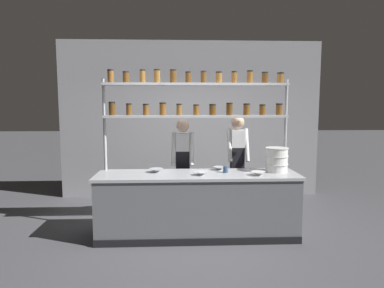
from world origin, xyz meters
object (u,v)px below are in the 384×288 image
Objects in this scene: spice_shelf_unit at (196,103)px; chef_left at (183,163)px; prep_bowl_center_front at (156,171)px; chef_center at (237,159)px; prep_bowl_center_back at (258,174)px; prep_bowl_near_right at (201,173)px; container_stack at (277,160)px; prep_bowl_near_left at (219,168)px; serving_cup_front at (226,169)px.

chef_left is (-0.20, 0.37, -0.97)m from spice_shelf_unit.
spice_shelf_unit reaches higher than prep_bowl_center_front.
chef_center is 8.56× the size of prep_bowl_center_back.
chef_left reaches higher than prep_bowl_near_right.
container_stack is at bearing 37.76° from prep_bowl_center_back.
chef_left is at bearing 155.87° from container_stack.
chef_left is 8.13× the size of prep_bowl_center_front.
prep_bowl_center_front is (-0.94, -0.14, 0.00)m from prep_bowl_near_left.
chef_center is at bearing 54.63° from prep_bowl_near_right.
prep_bowl_center_front is 2.15× the size of serving_cup_front.
chef_center reaches higher than container_stack.
spice_shelf_unit is at bearing -145.47° from chef_center.
container_stack reaches higher than prep_bowl_near_right.
serving_cup_front is (-0.76, -0.04, -0.13)m from container_stack.
prep_bowl_near_right is (0.64, -0.23, -0.00)m from prep_bowl_center_front.
prep_bowl_near_right is (0.04, -0.45, -0.99)m from spice_shelf_unit.
container_stack is 0.77m from serving_cup_front.
prep_bowl_near_left is 1.90× the size of serving_cup_front.
chef_center is 4.83× the size of container_stack.
serving_cup_front is (0.37, 0.17, 0.02)m from prep_bowl_near_right.
serving_cup_front is (-0.43, 0.22, 0.02)m from prep_bowl_center_back.
chef_left is 8.31× the size of prep_bowl_center_back.
prep_bowl_near_left is 0.89× the size of prep_bowl_center_front.
prep_bowl_center_front is at bearing -160.03° from spice_shelf_unit.
chef_center is at bearing 68.45° from serving_cup_front.
chef_center is 1.17m from prep_bowl_near_right.
prep_bowl_center_back is at bearing -27.19° from serving_cup_front.
serving_cup_front is (1.01, -0.06, 0.02)m from prep_bowl_center_front.
prep_bowl_near_left is at bearing 109.08° from serving_cup_front.
chef_left is 0.89m from serving_cup_front.
chef_center is 18.02× the size of serving_cup_front.
chef_center is at bearing 96.59° from prep_bowl_center_back.
prep_bowl_near_left is 0.95m from prep_bowl_center_front.
spice_shelf_unit reaches higher than prep_bowl_near_left.
prep_bowl_near_left is at bearing -123.89° from chef_center.
prep_bowl_center_front is 1.01m from serving_cup_front.
prep_bowl_center_front is at bearing 168.99° from prep_bowl_center_back.
container_stack is 3.73× the size of serving_cup_front.
chef_left is at bearing 139.97° from prep_bowl_center_back.
chef_center is at bearing 28.85° from prep_bowl_center_front.
prep_bowl_center_front is (-1.32, -0.73, -0.05)m from chef_center.
chef_left reaches higher than container_stack.
prep_bowl_center_front is 1.09× the size of prep_bowl_near_right.
container_stack is at bearing 10.33° from prep_bowl_near_right.
prep_bowl_center_front is 1.02× the size of prep_bowl_center_back.
chef_center is 9.11× the size of prep_bowl_near_right.
chef_center reaches higher than prep_bowl_center_back.
spice_shelf_unit is 7.80× the size of container_stack.
chef_left reaches higher than prep_bowl_center_front.
spice_shelf_unit is at bearing 149.27° from prep_bowl_center_back.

